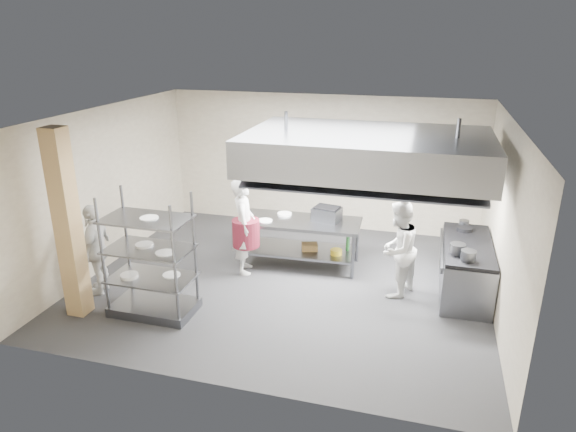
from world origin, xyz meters
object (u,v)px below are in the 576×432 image
(island, at_px, (301,243))
(chef_plating, at_px, (96,249))
(chef_head, at_px, (244,226))
(pass_rack, at_px, (150,255))
(chef_line, at_px, (398,249))
(cooking_range, at_px, (465,269))
(stockpot, at_px, (458,249))
(griddle, at_px, (327,214))

(island, bearing_deg, chef_plating, -149.87)
(island, height_order, chef_head, chef_head)
(island, xyz_separation_m, pass_rack, (-1.83, -2.36, 0.53))
(island, xyz_separation_m, chef_line, (1.86, -0.72, 0.38))
(chef_line, bearing_deg, pass_rack, -42.60)
(pass_rack, bearing_deg, cooking_range, 23.37)
(chef_head, relative_size, stockpot, 7.30)
(chef_line, height_order, griddle, chef_line)
(chef_line, distance_m, griddle, 1.65)
(chef_head, relative_size, chef_plating, 1.14)
(chef_plating, height_order, griddle, chef_plating)
(cooking_range, relative_size, chef_line, 1.20)
(island, bearing_deg, cooking_range, -8.22)
(cooking_range, relative_size, chef_head, 1.11)
(cooking_range, bearing_deg, island, 174.40)
(cooking_range, bearing_deg, griddle, 170.21)
(chef_line, xyz_separation_m, stockpot, (0.94, -0.07, 0.15))
(island, relative_size, chef_line, 1.34)
(chef_head, xyz_separation_m, stockpot, (3.73, -0.23, 0.08))
(chef_plating, relative_size, stockpot, 6.42)
(chef_head, relative_size, griddle, 3.64)
(pass_rack, height_order, chef_plating, pass_rack)
(chef_head, distance_m, chef_plating, 2.57)
(chef_line, xyz_separation_m, chef_plating, (-4.93, -1.26, -0.04))
(stockpot, bearing_deg, chef_head, 176.46)
(island, xyz_separation_m, chef_head, (-0.94, -0.56, 0.45))
(pass_rack, height_order, chef_line, pass_rack)
(chef_head, height_order, griddle, chef_head)
(island, relative_size, cooking_range, 1.12)
(chef_line, bearing_deg, island, -87.65)
(chef_line, bearing_deg, chef_plating, -52.21)
(pass_rack, xyz_separation_m, griddle, (2.30, 2.50, 0.04))
(cooking_range, bearing_deg, chef_head, -176.21)
(chef_head, bearing_deg, chef_plating, 106.11)
(pass_rack, relative_size, chef_head, 1.09)
(stockpot, bearing_deg, chef_plating, -168.52)
(chef_plating, bearing_deg, stockpot, 88.36)
(island, height_order, pass_rack, pass_rack)
(island, relative_size, stockpot, 9.06)
(chef_plating, bearing_deg, cooking_range, 92.37)
(cooking_range, relative_size, chef_plating, 1.26)
(island, xyz_separation_m, chef_plating, (-3.08, -1.98, 0.34))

